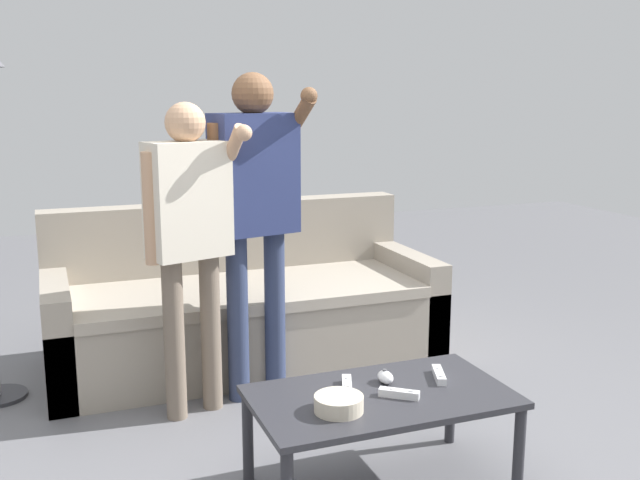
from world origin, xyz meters
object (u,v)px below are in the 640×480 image
object	(u,v)px
game_remote_wand_far	(399,394)
game_remote_wand_near	(439,375)
couch	(242,308)
snack_bowl	(339,404)
game_remote_nunchuk	(385,377)
coffee_table	(381,405)
player_center	(255,198)
player_left	(189,223)
game_remote_wand_spare	(347,385)

from	to	relation	value
game_remote_wand_far	game_remote_wand_near	bearing A→B (deg)	24.99
couch	game_remote_wand_near	distance (m)	1.62
snack_bowl	game_remote_nunchuk	xyz separation A→B (m)	(0.27, 0.18, -0.01)
coffee_table	snack_bowl	distance (m)	0.24
game_remote_wand_near	player_center	bearing A→B (deg)	115.28
snack_bowl	player_left	bearing A→B (deg)	107.17
game_remote_wand_near	coffee_table	bearing A→B (deg)	-169.09
player_left	player_center	bearing A→B (deg)	16.11
player_center	player_left	bearing A→B (deg)	-163.89
snack_bowl	game_remote_nunchuk	distance (m)	0.33
couch	game_remote_wand_far	world-z (taller)	couch
coffee_table	game_remote_nunchuk	bearing A→B (deg)	55.71
game_remote_wand_far	game_remote_nunchuk	bearing A→B (deg)	84.69
player_center	game_remote_wand_near	xyz separation A→B (m)	(0.47, -1.00, -0.61)
coffee_table	snack_bowl	bearing A→B (deg)	-157.43
snack_bowl	player_center	world-z (taller)	player_center
player_center	game_remote_wand_far	world-z (taller)	player_center
couch	game_remote_wand_spare	xyz separation A→B (m)	(0.01, -1.52, 0.12)
player_left	game_remote_wand_near	xyz separation A→B (m)	(0.82, -0.90, -0.52)
couch	player_center	size ratio (longest dim) A/B	1.34
game_remote_nunchuk	game_remote_wand_spare	size ratio (longest dim) A/B	0.58
couch	game_remote_wand_far	xyz separation A→B (m)	(0.17, -1.67, 0.12)
game_remote_nunchuk	game_remote_wand_near	distance (m)	0.22
couch	snack_bowl	distance (m)	1.71
player_left	couch	bearing A→B (deg)	57.76
player_left	player_center	size ratio (longest dim) A/B	0.92
couch	game_remote_wand_near	bearing A→B (deg)	-75.62
game_remote_nunchuk	player_center	distance (m)	1.16
player_left	game_remote_wand_near	distance (m)	1.32
coffee_table	player_center	bearing A→B (deg)	100.15
game_remote_nunchuk	player_left	size ratio (longest dim) A/B	0.06
game_remote_wand_spare	snack_bowl	bearing A→B (deg)	-120.98
player_left	player_center	world-z (taller)	player_center
player_center	coffee_table	bearing A→B (deg)	-79.85
coffee_table	player_left	xyz separation A→B (m)	(-0.53, 0.96, 0.59)
game_remote_wand_far	game_remote_wand_spare	world-z (taller)	same
player_center	game_remote_wand_far	size ratio (longest dim) A/B	11.36
couch	player_left	xyz separation A→B (m)	(-0.42, -0.66, 0.64)
snack_bowl	player_center	distance (m)	1.29
snack_bowl	game_remote_wand_near	bearing A→B (deg)	16.07
snack_bowl	player_left	distance (m)	1.20
couch	player_left	bearing A→B (deg)	-122.24
coffee_table	game_remote_wand_near	size ratio (longest dim) A/B	5.99
game_remote_nunchuk	game_remote_wand_near	xyz separation A→B (m)	(0.22, -0.04, -0.01)
game_remote_nunchuk	game_remote_wand_far	bearing A→B (deg)	-95.31
snack_bowl	game_remote_nunchuk	bearing A→B (deg)	33.18
snack_bowl	game_remote_wand_far	distance (m)	0.26
coffee_table	player_center	distance (m)	1.26
snack_bowl	player_left	xyz separation A→B (m)	(-0.32, 1.04, 0.51)
couch	player_left	distance (m)	1.01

